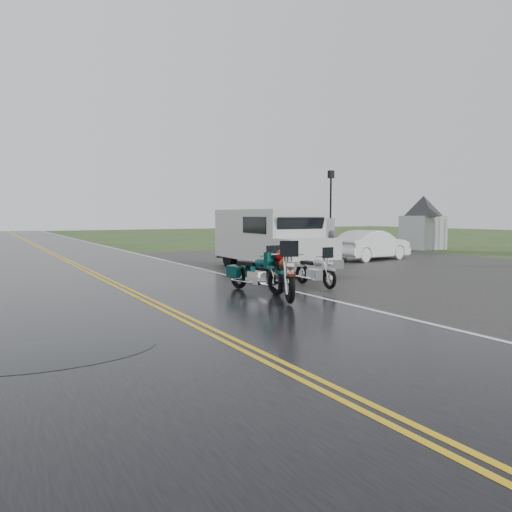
{
  "coord_description": "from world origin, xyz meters",
  "views": [
    {
      "loc": [
        -3.52,
        -9.17,
        2.06
      ],
      "look_at": [
        2.8,
        2.0,
        1.0
      ],
      "focal_mm": 35.0,
      "sensor_mm": 36.0,
      "label": 1
    }
  ],
  "objects_px": {
    "motorcycle_teal": "(277,273)",
    "person_at_van": "(331,254)",
    "motorcycle_red": "(290,276)",
    "lamp_post_far_right": "(331,210)",
    "sedan_white": "(372,246)",
    "visitor_center": "(423,209)",
    "motorcycle_silver": "(330,271)",
    "van_white": "(277,243)"
  },
  "relations": [
    {
      "from": "motorcycle_silver",
      "to": "person_at_van",
      "type": "distance_m",
      "value": 3.03
    },
    {
      "from": "visitor_center",
      "to": "van_white",
      "type": "distance_m",
      "value": 16.87
    },
    {
      "from": "visitor_center",
      "to": "motorcycle_teal",
      "type": "relative_size",
      "value": 7.56
    },
    {
      "from": "motorcycle_teal",
      "to": "person_at_van",
      "type": "xyz_separation_m",
      "value": [
        3.63,
        2.48,
        0.14
      ]
    },
    {
      "from": "motorcycle_silver",
      "to": "lamp_post_far_right",
      "type": "relative_size",
      "value": 0.4
    },
    {
      "from": "sedan_white",
      "to": "motorcycle_teal",
      "type": "bearing_deg",
      "value": 116.17
    },
    {
      "from": "motorcycle_teal",
      "to": "motorcycle_silver",
      "type": "distance_m",
      "value": 1.75
    },
    {
      "from": "visitor_center",
      "to": "sedan_white",
      "type": "distance_m",
      "value": 9.11
    },
    {
      "from": "visitor_center",
      "to": "motorcycle_silver",
      "type": "relative_size",
      "value": 8.47
    },
    {
      "from": "sedan_white",
      "to": "visitor_center",
      "type": "bearing_deg",
      "value": -71.39
    },
    {
      "from": "motorcycle_red",
      "to": "sedan_white",
      "type": "relative_size",
      "value": 0.58
    },
    {
      "from": "person_at_van",
      "to": "sedan_white",
      "type": "distance_m",
      "value": 6.76
    },
    {
      "from": "motorcycle_silver",
      "to": "van_white",
      "type": "height_order",
      "value": "van_white"
    },
    {
      "from": "motorcycle_silver",
      "to": "motorcycle_teal",
      "type": "bearing_deg",
      "value": -173.69
    },
    {
      "from": "motorcycle_teal",
      "to": "sedan_white",
      "type": "relative_size",
      "value": 0.52
    },
    {
      "from": "motorcycle_red",
      "to": "motorcycle_silver",
      "type": "xyz_separation_m",
      "value": [
        2.15,
        1.32,
        -0.14
      ]
    },
    {
      "from": "person_at_van",
      "to": "lamp_post_far_right",
      "type": "distance_m",
      "value": 13.06
    },
    {
      "from": "motorcycle_silver",
      "to": "person_at_van",
      "type": "xyz_separation_m",
      "value": [
        1.88,
        2.37,
        0.21
      ]
    },
    {
      "from": "person_at_van",
      "to": "visitor_center",
      "type": "bearing_deg",
      "value": -175.76
    },
    {
      "from": "sedan_white",
      "to": "person_at_van",
      "type": "bearing_deg",
      "value": 116.87
    },
    {
      "from": "visitor_center",
      "to": "sedan_white",
      "type": "xyz_separation_m",
      "value": [
        -7.9,
        -4.19,
        -1.73
      ]
    },
    {
      "from": "visitor_center",
      "to": "sedan_white",
      "type": "height_order",
      "value": "visitor_center"
    },
    {
      "from": "van_white",
      "to": "sedan_white",
      "type": "bearing_deg",
      "value": 26.64
    },
    {
      "from": "lamp_post_far_right",
      "to": "van_white",
      "type": "bearing_deg",
      "value": -135.17
    },
    {
      "from": "person_at_van",
      "to": "sedan_white",
      "type": "xyz_separation_m",
      "value": [
        5.45,
        3.99,
        -0.1
      ]
    },
    {
      "from": "motorcycle_teal",
      "to": "lamp_post_far_right",
      "type": "xyz_separation_m",
      "value": [
        11.59,
        12.71,
        1.71
      ]
    },
    {
      "from": "visitor_center",
      "to": "person_at_van",
      "type": "relative_size",
      "value": 10.48
    },
    {
      "from": "visitor_center",
      "to": "van_white",
      "type": "bearing_deg",
      "value": -153.33
    },
    {
      "from": "motorcycle_silver",
      "to": "sedan_white",
      "type": "xyz_separation_m",
      "value": [
        7.33,
        6.36,
        0.11
      ]
    },
    {
      "from": "visitor_center",
      "to": "motorcycle_red",
      "type": "relative_size",
      "value": 6.77
    },
    {
      "from": "motorcycle_red",
      "to": "lamp_post_far_right",
      "type": "bearing_deg",
      "value": 70.98
    },
    {
      "from": "visitor_center",
      "to": "van_white",
      "type": "height_order",
      "value": "visitor_center"
    },
    {
      "from": "person_at_van",
      "to": "motorcycle_red",
      "type": "bearing_deg",
      "value": 15.24
    },
    {
      "from": "motorcycle_red",
      "to": "sedan_white",
      "type": "xyz_separation_m",
      "value": [
        9.48,
        7.68,
        -0.03
      ]
    },
    {
      "from": "motorcycle_silver",
      "to": "lamp_post_far_right",
      "type": "height_order",
      "value": "lamp_post_far_right"
    },
    {
      "from": "lamp_post_far_right",
      "to": "person_at_van",
      "type": "bearing_deg",
      "value": -127.93
    },
    {
      "from": "motorcycle_teal",
      "to": "sedan_white",
      "type": "distance_m",
      "value": 11.15
    },
    {
      "from": "motorcycle_teal",
      "to": "van_white",
      "type": "distance_m",
      "value": 3.71
    },
    {
      "from": "motorcycle_red",
      "to": "motorcycle_teal",
      "type": "relative_size",
      "value": 1.12
    },
    {
      "from": "sedan_white",
      "to": "lamp_post_far_right",
      "type": "relative_size",
      "value": 0.87
    },
    {
      "from": "motorcycle_teal",
      "to": "lamp_post_far_right",
      "type": "height_order",
      "value": "lamp_post_far_right"
    },
    {
      "from": "visitor_center",
      "to": "motorcycle_teal",
      "type": "distance_m",
      "value": 20.13
    }
  ]
}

